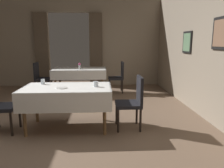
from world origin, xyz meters
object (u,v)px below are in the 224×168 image
Objects in this scene: dining_table_far at (80,72)px; chair_far_left at (41,76)px; chair_mid_right at (133,100)px; chair_far_right at (118,76)px; plate_far_b at (84,68)px; plate_mid_b at (62,88)px; glass_mid_a at (96,84)px; glass_mid_c at (43,82)px; flower_vase_far at (80,66)px; dining_table_mid at (67,93)px.

chair_far_left reaches higher than dining_table_far.
dining_table_far is 1.66× the size of chair_mid_right.
chair_mid_right is 1.00× the size of chair_far_right.
plate_far_b is (0.11, 0.19, 0.09)m from dining_table_far.
dining_table_far is 1.17m from chair_far_left.
chair_far_left is 1.30m from plate_far_b.
glass_mid_a is at bearing 8.09° from plate_mid_b.
glass_mid_c is (-0.97, 0.28, -0.00)m from glass_mid_a.
dining_table_far is 0.24m from plate_far_b.
chair_far_right is 1.00× the size of chair_far_left.
flower_vase_far is (-1.13, -0.33, 0.34)m from chair_far_right.
glass_mid_c is (-1.60, -2.50, 0.28)m from chair_far_right.
glass_mid_a is 0.52× the size of plate_mid_b.
chair_far_left is (-2.34, 2.76, 0.00)m from chair_mid_right.
chair_far_left is at bearing 177.51° from dining_table_far.
plate_far_b is (-1.04, 0.09, 0.24)m from chair_far_right.
plate_mid_b reaches higher than dining_table_mid.
plate_mid_b is at bearing -41.90° from glass_mid_c.
dining_table_far is at bearing -174.90° from chair_far_right.
chair_mid_right is 1.67m from glass_mid_c.
flower_vase_far reaches higher than chair_far_right.
glass_mid_c is 0.46× the size of plate_far_b.
flower_vase_far reaches higher than plate_far_b.
dining_table_mid is 8.18× the size of plate_mid_b.
plate_mid_b is (-1.19, -2.86, 0.24)m from chair_far_right.
dining_table_far is at bearing 95.81° from flower_vase_far.
dining_table_far is 2.44m from glass_mid_c.
glass_mid_a is at bearing -78.25° from flower_vase_far.
glass_mid_a is (0.50, -0.03, 0.15)m from dining_table_mid.
dining_table_mid is 1.64× the size of chair_mid_right.
dining_table_mid is 2.65m from dining_table_far.
chair_far_left is 9.64× the size of glass_mid_a.
glass_mid_c is at bearing -100.43° from dining_table_far.
chair_far_left is (-1.19, 2.70, -0.13)m from dining_table_mid.
chair_far_right reaches higher than dining_table_mid.
dining_table_far is at bearing 90.72° from dining_table_mid.
flower_vase_far is 0.44m from plate_far_b.
plate_far_b is at bearing 175.15° from chair_far_right.
glass_mid_c reaches higher than plate_mid_b.
dining_table_far is 8.29× the size of plate_mid_b.
plate_mid_b is 2.95m from plate_far_b.
plate_far_b is at bearing 6.36° from chair_far_left.
chair_far_left is 4.91× the size of flower_vase_far.
dining_table_mid is 0.17m from plate_mid_b.
chair_far_right is 4.91× the size of flower_vase_far.
plate_far_b reaches higher than dining_table_mid.
dining_table_mid is at bearing -66.22° from chair_far_left.
chair_mid_right and chair_far_right have the same top height.
glass_mid_c is 0.51× the size of flower_vase_far.
chair_far_left is 1.26m from flower_vase_far.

